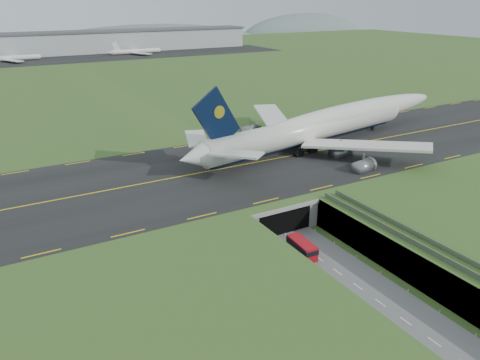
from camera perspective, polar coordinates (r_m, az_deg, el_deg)
ground at (r=88.42m, az=8.41°, el=-8.70°), size 900.00×900.00×0.00m
airfield_deck at (r=86.97m, az=8.52°, el=-6.98°), size 800.00×800.00×6.00m
trench_road at (r=83.49m, az=11.58°, el=-10.81°), size 12.00×75.00×0.20m
taxiway at (r=111.12m, az=-1.73°, el=1.44°), size 800.00×44.00×0.18m
tunnel_portal at (r=99.05m, az=2.67°, el=-2.86°), size 17.00×22.30×6.00m
guideway at (r=81.51m, az=23.21°, el=-8.84°), size 3.00×53.00×7.05m
jumbo_jet at (r=131.52m, az=10.74°, el=6.75°), size 97.42×61.54×20.65m
shuttle_tram at (r=86.41m, az=7.56°, el=-8.21°), size 3.09×7.08×2.84m
cargo_terminal at (r=363.53m, az=-22.44°, el=15.12°), size 320.00×67.00×15.60m
distant_hills at (r=504.74m, az=-16.88°, el=15.07°), size 700.00×91.00×60.00m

